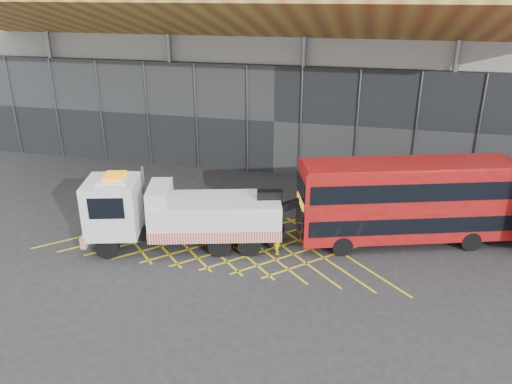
# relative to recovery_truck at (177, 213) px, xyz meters

# --- Properties ---
(ground_plane) EXTENTS (120.00, 120.00, 0.00)m
(ground_plane) POSITION_rel_recovery_truck_xyz_m (0.65, 1.32, -1.96)
(ground_plane) COLOR #252527
(road_markings) EXTENTS (19.96, 7.16, 0.01)m
(road_markings) POSITION_rel_recovery_truck_xyz_m (2.25, 1.32, -1.95)
(road_markings) COLOR yellow
(road_markings) RESTS_ON ground_plane
(construction_building) EXTENTS (55.00, 23.97, 18.00)m
(construction_building) POSITION_rel_recovery_truck_xyz_m (2.57, 19.72, 7.02)
(construction_building) COLOR gray
(construction_building) RESTS_ON ground_plane
(recovery_truck) EXTENTS (12.13, 5.50, 4.24)m
(recovery_truck) POSITION_rel_recovery_truck_xyz_m (0.00, 0.00, 0.00)
(recovery_truck) COLOR black
(recovery_truck) RESTS_ON ground_plane
(bus_towed) EXTENTS (11.70, 6.06, 4.67)m
(bus_towed) POSITION_rel_recovery_truck_xyz_m (11.82, 3.28, 0.63)
(bus_towed) COLOR maroon
(bus_towed) RESTS_ON ground_plane
(worker) EXTENTS (0.48, 0.62, 1.50)m
(worker) POSITION_rel_recovery_truck_xyz_m (5.38, 0.45, -1.21)
(worker) COLOR yellow
(worker) RESTS_ON ground_plane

